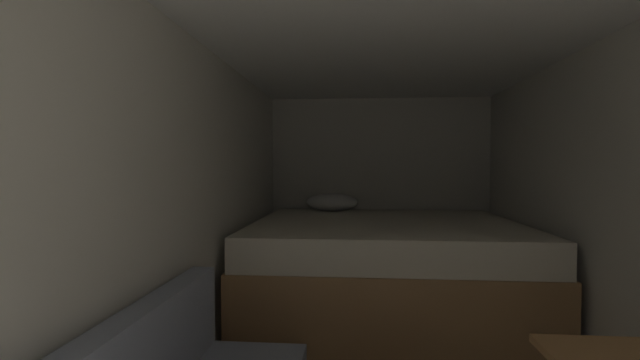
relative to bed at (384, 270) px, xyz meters
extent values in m
cube|color=silver|center=(0.00, 1.06, 0.59)|extent=(2.42, 0.05, 2.02)
cube|color=silver|center=(-1.18, -1.38, 0.59)|extent=(0.05, 4.83, 2.02)
cube|color=white|center=(0.00, -1.38, 1.63)|extent=(2.42, 4.83, 0.05)
cube|color=#9E7247|center=(0.00, -0.01, -0.12)|extent=(2.20, 1.97, 0.59)
cube|color=beige|center=(0.00, -0.01, 0.29)|extent=(2.16, 1.93, 0.24)
ellipsoid|color=white|center=(-0.49, 0.78, 0.50)|extent=(0.52, 0.31, 0.18)
camera|label=1|loc=(-0.23, -3.68, 0.87)|focal=24.45mm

